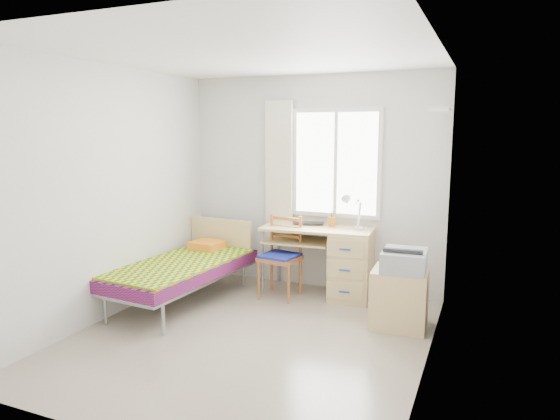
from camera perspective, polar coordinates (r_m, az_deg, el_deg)
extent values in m
plane|color=#BCAD93|center=(4.90, -3.40, -14.26)|extent=(3.50, 3.50, 0.00)
plane|color=white|center=(4.54, -3.72, 17.43)|extent=(3.50, 3.50, 0.00)
plane|color=silver|center=(6.14, 3.75, 3.10)|extent=(3.20, 0.00, 3.20)
plane|color=silver|center=(5.44, -18.82, 1.85)|extent=(0.00, 3.50, 3.50)
plane|color=silver|center=(4.09, 16.93, -0.30)|extent=(0.00, 3.50, 3.50)
cube|color=white|center=(6.01, 6.42, 5.32)|extent=(1.10, 0.04, 1.30)
cube|color=white|center=(6.00, 6.40, 5.32)|extent=(1.00, 0.02, 1.20)
cube|color=white|center=(6.00, 6.38, 5.31)|extent=(0.04, 0.02, 1.20)
cube|color=#EFE4C5|center=(6.22, -0.12, 4.58)|extent=(0.35, 0.05, 1.70)
cube|color=white|center=(5.45, 17.81, 10.88)|extent=(0.20, 0.32, 0.03)
cube|color=gray|center=(5.78, -11.19, -7.36)|extent=(0.99, 1.94, 0.06)
cube|color=#B0240B|center=(5.76, -11.21, -6.65)|extent=(1.03, 1.96, 0.13)
cube|color=yellow|center=(5.73, -11.35, -5.97)|extent=(1.00, 1.84, 0.03)
cube|color=#D2B96E|center=(6.47, -6.74, -3.26)|extent=(0.91, 0.12, 0.52)
cube|color=#FF9D1C|center=(6.27, -8.36, -3.99)|extent=(0.40, 0.35, 0.09)
cylinder|color=gray|center=(5.42, -19.34, -10.72)|extent=(0.04, 0.04, 0.30)
cylinder|color=gray|center=(6.35, -4.20, -7.31)|extent=(0.04, 0.04, 0.30)
cube|color=#D2B96E|center=(5.90, 4.32, -2.11)|extent=(1.34, 0.69, 0.03)
cube|color=tan|center=(5.88, 8.19, -6.29)|extent=(0.49, 0.61, 0.78)
cube|color=tan|center=(6.02, 2.16, -3.52)|extent=(0.83, 0.61, 0.02)
cylinder|color=gray|center=(5.99, -2.03, -5.90)|extent=(0.03, 0.03, 0.78)
cylinder|color=gray|center=(6.43, -0.17, -4.85)|extent=(0.03, 0.03, 0.78)
cube|color=#A0511F|center=(5.83, -0.02, -5.57)|extent=(0.47, 0.47, 0.04)
cube|color=navy|center=(5.83, -0.02, -5.27)|extent=(0.45, 0.45, 0.04)
cube|color=#A0511F|center=(5.94, 0.68, -2.46)|extent=(0.37, 0.09, 0.41)
cylinder|color=#A0511F|center=(5.81, -2.44, -8.02)|extent=(0.03, 0.03, 0.46)
cylinder|color=#A0511F|center=(5.93, 2.34, -5.23)|extent=(0.04, 0.04, 0.95)
cube|color=tan|center=(5.16, 13.50, -9.78)|extent=(0.55, 0.50, 0.58)
cube|color=#D2B96E|center=(5.17, 10.58, -8.11)|extent=(0.03, 0.44, 0.21)
cube|color=#D2B96E|center=(5.25, 10.50, -10.66)|extent=(0.03, 0.44, 0.21)
cube|color=#9EA2A6|center=(5.05, 14.03, -5.61)|extent=(0.44, 0.50, 0.20)
cube|color=black|center=(5.02, 14.07, -4.53)|extent=(0.35, 0.41, 0.02)
imported|color=black|center=(6.00, 3.25, -1.63)|extent=(0.43, 0.34, 0.03)
cylinder|color=#FF9D1C|center=(5.97, 5.96, -1.34)|extent=(0.10, 0.10, 0.11)
cylinder|color=white|center=(5.79, 8.99, -2.10)|extent=(0.11, 0.11, 0.03)
cylinder|color=white|center=(5.77, 9.03, -0.59)|extent=(0.02, 0.12, 0.29)
cylinder|color=white|center=(5.67, 8.68, 0.78)|extent=(0.14, 0.25, 0.12)
cone|color=white|center=(5.59, 7.64, 1.02)|extent=(0.15, 0.16, 0.14)
imported|color=gray|center=(5.98, 2.49, -3.96)|extent=(0.19, 0.24, 0.02)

